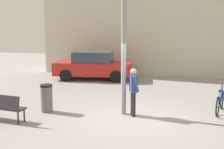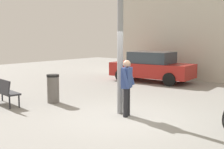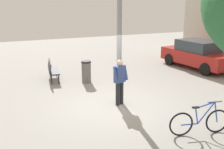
% 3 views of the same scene
% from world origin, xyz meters
% --- Properties ---
extents(ground_plane, '(36.00, 36.00, 0.00)m').
position_xyz_m(ground_plane, '(0.00, 0.00, 0.00)').
color(ground_plane, gray).
extents(lamppost, '(0.28, 0.28, 4.42)m').
position_xyz_m(lamppost, '(-0.54, 0.32, 2.39)').
color(lamppost, gray).
rests_on(lamppost, ground_plane).
extents(person_by_lamppost, '(0.42, 0.63, 1.67)m').
position_xyz_m(person_by_lamppost, '(-0.16, 0.17, 0.97)').
color(person_by_lamppost, '#232328').
rests_on(person_by_lamppost, ground_plane).
extents(park_bench, '(1.65, 0.71, 0.92)m').
position_xyz_m(park_bench, '(-4.32, -1.39, 0.55)').
color(park_bench, '#2D2D33').
rests_on(park_bench, ground_plane).
extents(bicycle_blue, '(0.46, 1.77, 0.97)m').
position_xyz_m(bicycle_blue, '(2.82, 1.25, 0.38)').
color(bicycle_blue, black).
rests_on(bicycle_blue, ground_plane).
extents(parked_car_red, '(4.35, 2.15, 1.55)m').
position_xyz_m(parked_car_red, '(-3.41, 6.49, 0.77)').
color(parked_car_red, '#AD231E').
rests_on(parked_car_red, ground_plane).
extents(trash_bin, '(0.44, 0.44, 1.01)m').
position_xyz_m(trash_bin, '(-3.31, -0.03, 0.51)').
color(trash_bin, '#66605B').
rests_on(trash_bin, ground_plane).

